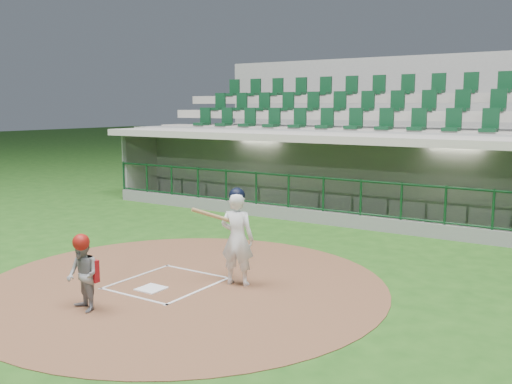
# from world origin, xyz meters

# --- Properties ---
(ground) EXTENTS (120.00, 120.00, 0.00)m
(ground) POSITION_xyz_m (0.00, 0.00, 0.00)
(ground) COLOR #204E16
(ground) RESTS_ON ground
(dirt_circle) EXTENTS (7.20, 7.20, 0.01)m
(dirt_circle) POSITION_xyz_m (0.30, -0.20, 0.01)
(dirt_circle) COLOR brown
(dirt_circle) RESTS_ON ground
(home_plate) EXTENTS (0.43, 0.43, 0.02)m
(home_plate) POSITION_xyz_m (0.00, -0.70, 0.02)
(home_plate) COLOR white
(home_plate) RESTS_ON dirt_circle
(batter_box_chalk) EXTENTS (1.55, 1.80, 0.01)m
(batter_box_chalk) POSITION_xyz_m (0.00, -0.30, 0.02)
(batter_box_chalk) COLOR silver
(batter_box_chalk) RESTS_ON ground
(dugout_structure) EXTENTS (16.40, 3.70, 3.00)m
(dugout_structure) POSITION_xyz_m (0.14, 7.82, 0.96)
(dugout_structure) COLOR slate
(dugout_structure) RESTS_ON ground
(seating_deck) EXTENTS (17.00, 6.72, 5.15)m
(seating_deck) POSITION_xyz_m (0.00, 10.91, 1.42)
(seating_deck) COLOR gray
(seating_deck) RESTS_ON ground
(batter) EXTENTS (0.88, 0.90, 1.74)m
(batter) POSITION_xyz_m (1.09, 0.34, 0.89)
(batter) COLOR white
(batter) RESTS_ON dirt_circle
(catcher) EXTENTS (0.66, 0.58, 1.22)m
(catcher) POSITION_xyz_m (-0.15, -2.03, 0.61)
(catcher) COLOR gray
(catcher) RESTS_ON dirt_circle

